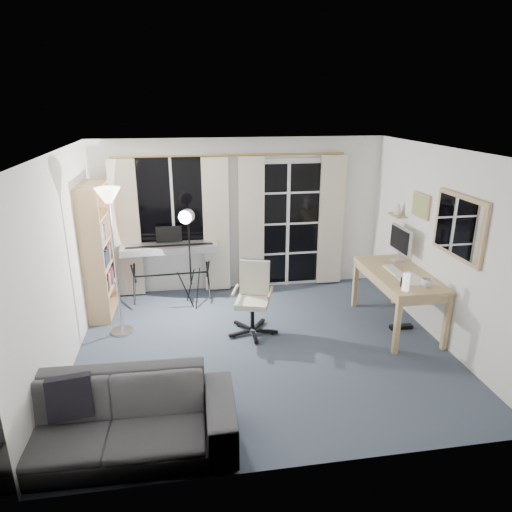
{
  "coord_description": "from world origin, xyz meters",
  "views": [
    {
      "loc": [
        -0.88,
        -4.96,
        2.92
      ],
      "look_at": [
        -0.02,
        0.35,
        1.08
      ],
      "focal_mm": 32.0,
      "sensor_mm": 36.0,
      "label": 1
    }
  ],
  "objects": [
    {
      "name": "desk",
      "position": [
        1.88,
        0.27,
        0.68
      ],
      "size": [
        0.73,
        1.45,
        0.77
      ],
      "rotation": [
        0.0,
        0.0,
        0.0
      ],
      "color": "tan",
      "rests_on": "floor"
    },
    {
      "name": "studio_light",
      "position": [
        -0.85,
        1.32,
        1.22
      ],
      "size": [
        0.35,
        0.35,
        1.52
      ],
      "rotation": [
        0.0,
        0.0,
        -0.41
      ],
      "color": "black",
      "rests_on": "floor"
    },
    {
      "name": "framed_print",
      "position": [
        2.23,
        0.55,
        1.6
      ],
      "size": [
        0.03,
        0.42,
        0.32
      ],
      "color": "tan",
      "rests_on": "floor"
    },
    {
      "name": "torchiere_lamp",
      "position": [
        -1.77,
        0.66,
        1.55
      ],
      "size": [
        0.36,
        0.36,
        1.93
      ],
      "rotation": [
        0.0,
        0.0,
        -0.18
      ],
      "color": "#B2B2B7",
      "rests_on": "floor"
    },
    {
      "name": "wall_shelf",
      "position": [
        2.16,
        1.05,
        1.41
      ],
      "size": [
        0.16,
        0.3,
        0.18
      ],
      "color": "tan",
      "rests_on": "floor"
    },
    {
      "name": "curtains",
      "position": [
        -0.14,
        1.88,
        1.09
      ],
      "size": [
        3.6,
        0.07,
        2.13
      ],
      "color": "gold",
      "rests_on": "floor"
    },
    {
      "name": "mug",
      "position": [
        1.98,
        -0.23,
        0.84
      ],
      "size": [
        0.13,
        0.1,
        0.13
      ],
      "primitive_type": "imported",
      "rotation": [
        0.0,
        0.0,
        0.0
      ],
      "color": "silver",
      "rests_on": "desk"
    },
    {
      "name": "keyboard_piano",
      "position": [
        -1.12,
        1.7,
        0.79
      ],
      "size": [
        1.45,
        0.73,
        1.05
      ],
      "rotation": [
        0.0,
        0.0,
        0.03
      ],
      "color": "black",
      "rests_on": "floor"
    },
    {
      "name": "bookshelf",
      "position": [
        -2.12,
        1.33,
        0.89
      ],
      "size": [
        0.32,
        0.87,
        1.87
      ],
      "rotation": [
        0.0,
        0.0,
        -0.02
      ],
      "color": "tan",
      "rests_on": "floor"
    },
    {
      "name": "wall_mirror",
      "position": [
        2.22,
        -0.35,
        1.55
      ],
      "size": [
        0.04,
        0.94,
        0.74
      ],
      "color": "tan",
      "rests_on": "floor"
    },
    {
      "name": "french_door",
      "position": [
        0.75,
        1.97,
        1.03
      ],
      "size": [
        1.32,
        0.09,
        2.11
      ],
      "color": "white",
      "rests_on": "floor"
    },
    {
      "name": "office_chair",
      "position": [
        -0.03,
        0.47,
        0.56
      ],
      "size": [
        0.66,
        0.66,
        0.95
      ],
      "rotation": [
        0.0,
        0.0,
        -0.31
      ],
      "color": "black",
      "rests_on": "floor"
    },
    {
      "name": "sofa",
      "position": [
        -1.63,
        -1.55,
        0.43
      ],
      "size": [
        2.2,
        0.7,
        0.86
      ],
      "rotation": [
        0.0,
        0.0,
        -0.03
      ],
      "color": "#353437",
      "rests_on": "floor"
    },
    {
      "name": "window",
      "position": [
        -1.05,
        1.97,
        1.5
      ],
      "size": [
        1.2,
        0.08,
        1.4
      ],
      "color": "white",
      "rests_on": "floor"
    },
    {
      "name": "desk_clutter",
      "position": [
        1.81,
        0.03,
        0.61
      ],
      "size": [
        0.45,
        0.88,
        0.98
      ],
      "rotation": [
        0.0,
        0.0,
        0.0
      ],
      "color": "white",
      "rests_on": "desk"
    },
    {
      "name": "floor",
      "position": [
        0.0,
        0.0,
        -0.01
      ],
      "size": [
        4.5,
        4.0,
        0.02
      ],
      "primitive_type": "cube",
      "color": "#323C48",
      "rests_on": "ground"
    },
    {
      "name": "monitor",
      "position": [
        2.08,
        0.72,
        1.07
      ],
      "size": [
        0.19,
        0.56,
        0.49
      ],
      "rotation": [
        0.0,
        0.0,
        0.0
      ],
      "color": "silver",
      "rests_on": "desk"
    }
  ]
}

